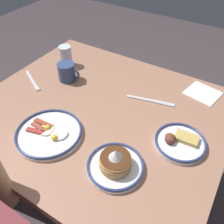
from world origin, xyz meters
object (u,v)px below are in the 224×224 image
(plate_center_pancakes, at_px, (49,133))
(plate_far_companion, at_px, (115,164))
(drinking_glass, at_px, (66,57))
(butter_knife, at_px, (150,101))
(coffee_mug, at_px, (67,72))
(plate_near_main, at_px, (180,141))
(paper_napkin, at_px, (203,93))
(fork_near, at_px, (32,81))

(plate_center_pancakes, distance_m, plate_far_companion, 0.31)
(plate_center_pancakes, relative_size, drinking_glass, 2.40)
(plate_center_pancakes, bearing_deg, butter_knife, -122.28)
(coffee_mug, distance_m, butter_knife, 0.45)
(butter_knife, bearing_deg, plate_near_main, 139.59)
(coffee_mug, bearing_deg, butter_knife, -171.42)
(plate_center_pancakes, bearing_deg, plate_far_companion, -179.05)
(coffee_mug, bearing_deg, paper_napkin, -158.31)
(plate_center_pancakes, height_order, fork_near, plate_center_pancakes)
(plate_center_pancakes, height_order, coffee_mug, coffee_mug)
(plate_center_pancakes, xyz_separation_m, paper_napkin, (-0.46, -0.60, -0.01))
(plate_near_main, height_order, plate_center_pancakes, plate_near_main)
(paper_napkin, xyz_separation_m, fork_near, (0.79, 0.36, 0.00))
(plate_near_main, bearing_deg, plate_far_companion, 55.71)
(drinking_glass, xyz_separation_m, paper_napkin, (-0.74, -0.14, -0.05))
(drinking_glass, bearing_deg, plate_center_pancakes, 121.81)
(drinking_glass, height_order, paper_napkin, drinking_glass)
(paper_napkin, bearing_deg, butter_knife, 43.86)
(drinking_glass, relative_size, paper_napkin, 0.75)
(fork_near, bearing_deg, butter_knife, -163.47)
(plate_center_pancakes, bearing_deg, coffee_mug, -61.95)
(paper_napkin, xyz_separation_m, butter_knife, (0.19, 0.19, 0.00))
(plate_near_main, distance_m, plate_far_companion, 0.28)
(plate_near_main, xyz_separation_m, coffee_mug, (0.65, -0.11, 0.03))
(plate_center_pancakes, relative_size, butter_knife, 1.21)
(plate_far_companion, relative_size, fork_near, 1.11)
(plate_near_main, distance_m, fork_near, 0.80)
(fork_near, bearing_deg, plate_center_pancakes, 144.83)
(plate_near_main, bearing_deg, plate_center_pancakes, 26.72)
(drinking_glass, distance_m, paper_napkin, 0.75)
(plate_far_companion, height_order, paper_napkin, plate_far_companion)
(plate_far_companion, bearing_deg, coffee_mug, -34.50)
(plate_near_main, relative_size, plate_center_pancakes, 0.75)
(plate_near_main, xyz_separation_m, butter_knife, (0.21, -0.18, -0.01))
(plate_center_pancakes, distance_m, coffee_mug, 0.39)
(fork_near, bearing_deg, plate_near_main, 179.99)
(plate_center_pancakes, height_order, butter_knife, plate_center_pancakes)
(coffee_mug, xyz_separation_m, butter_knife, (-0.44, -0.07, -0.04))
(fork_near, bearing_deg, paper_napkin, -155.27)
(fork_near, relative_size, butter_knife, 0.83)
(plate_near_main, relative_size, coffee_mug, 1.66)
(coffee_mug, bearing_deg, drinking_glass, -48.20)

